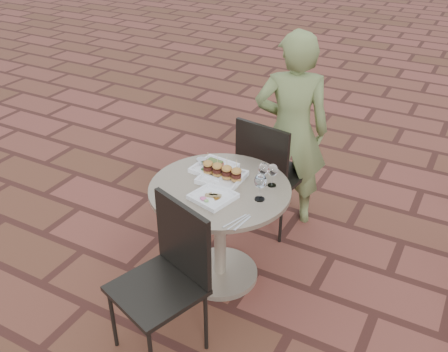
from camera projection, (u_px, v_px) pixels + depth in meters
The scene contains 13 objects.
ground at pixel (257, 271), 3.54m from camera, with size 60.00×60.00×0.00m, color brown.
cafe_table at pixel (220, 219), 3.26m from camera, with size 0.90×0.90×0.73m.
chair_far at pixel (269, 167), 3.72m from camera, with size 0.50×0.50×0.93m.
chair_near at pixel (169, 269), 2.75m from camera, with size 0.56×0.56×0.93m.
diner at pixel (291, 132), 3.73m from camera, with size 0.56×0.37×1.54m, color olive.
plate_salmon at pixel (214, 168), 3.31m from camera, with size 0.27×0.27×0.07m.
plate_sliders at pixel (222, 174), 3.20m from camera, with size 0.28×0.27×0.17m.
plate_tuna at pixel (213, 196), 3.02m from camera, with size 0.28×0.28×0.03m.
wine_glass_right at pixel (260, 182), 2.95m from camera, with size 0.08×0.08×0.18m.
wine_glass_mid at pixel (263, 169), 3.11m from camera, with size 0.07×0.07×0.16m.
wine_glass_far at pixel (273, 171), 3.10m from camera, with size 0.07×0.07×0.15m.
steel_ramekin at pixel (201, 162), 3.37m from camera, with size 0.06×0.06×0.05m, color silver.
cutlery_set at pixel (239, 222), 2.81m from camera, with size 0.09×0.19×0.00m, color silver, non-canonical shape.
Camera 1 is at (1.08, -2.48, 2.40)m, focal length 40.00 mm.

